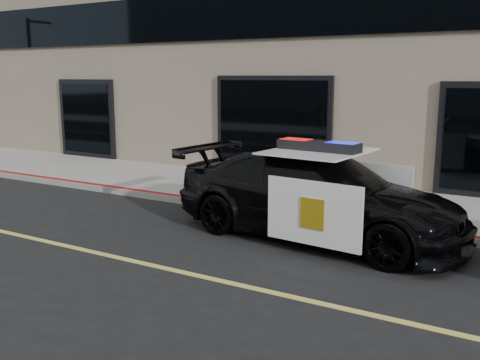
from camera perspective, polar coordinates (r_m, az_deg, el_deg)
The scene contains 4 objects.
ground at distance 8.74m, azimuth -11.80°, elevation -8.37°, with size 120.00×120.00×0.00m, color black.
sidewalk_n at distance 12.93m, azimuth 3.92°, elevation -1.45°, with size 60.00×3.50×0.15m, color gray.
police_car at distance 9.66m, azimuth 8.24°, elevation -1.53°, with size 3.20×5.77×1.75m.
fire_hydrant at distance 12.49m, azimuth 0.23°, elevation 0.34°, with size 0.38×0.53×0.85m.
Camera 1 is at (5.60, -6.06, 2.88)m, focal length 40.00 mm.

